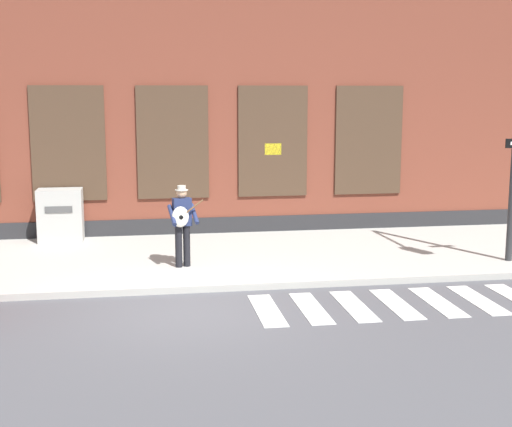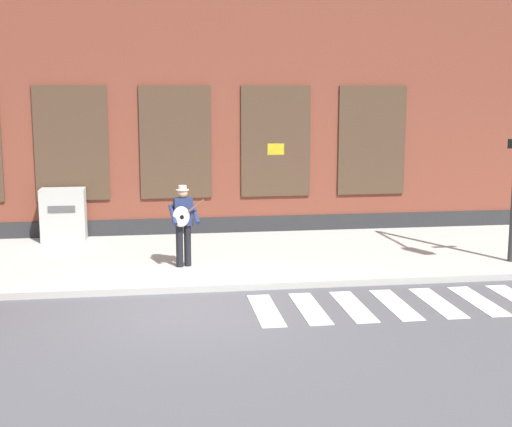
{
  "view_description": "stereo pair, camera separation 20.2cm",
  "coord_description": "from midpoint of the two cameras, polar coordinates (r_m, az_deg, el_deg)",
  "views": [
    {
      "loc": [
        -0.78,
        -12.12,
        3.82
      ],
      "look_at": [
        1.38,
        1.42,
        1.47
      ],
      "focal_mm": 50.0,
      "sensor_mm": 36.0,
      "label": 1
    },
    {
      "loc": [
        -0.58,
        -12.15,
        3.82
      ],
      "look_at": [
        1.38,
        1.42,
        1.47
      ],
      "focal_mm": 50.0,
      "sensor_mm": 36.0,
      "label": 2
    }
  ],
  "objects": [
    {
      "name": "sidewalk",
      "position": [
        16.32,
        -6.46,
        -3.65
      ],
      "size": [
        28.0,
        5.21,
        0.13
      ],
      "color": "#ADAAA3",
      "rests_on": "ground"
    },
    {
      "name": "crosswalk",
      "position": [
        13.3,
        10.72,
        -7.12
      ],
      "size": [
        5.2,
        1.9,
        0.01
      ],
      "color": "silver",
      "rests_on": "ground"
    },
    {
      "name": "utility_box",
      "position": [
        18.4,
        -15.67,
        -0.13
      ],
      "size": [
        1.09,
        0.68,
        1.31
      ],
      "color": "#ADADA8",
      "rests_on": "sidewalk"
    },
    {
      "name": "building_backdrop",
      "position": [
        20.49,
        -7.32,
        11.52
      ],
      "size": [
        28.0,
        4.06,
        9.0
      ],
      "color": "brown",
      "rests_on": "ground"
    },
    {
      "name": "ground_plane",
      "position": [
        12.74,
        -5.65,
        -7.77
      ],
      "size": [
        160.0,
        160.0,
        0.0
      ],
      "primitive_type": "plane",
      "color": "#4C4C51"
    },
    {
      "name": "busker",
      "position": [
        15.12,
        -6.32,
        -0.59
      ],
      "size": [
        0.76,
        0.61,
        1.74
      ],
      "color": "black",
      "rests_on": "sidewalk"
    }
  ]
}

